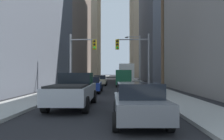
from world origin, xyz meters
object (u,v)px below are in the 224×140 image
at_px(sedan_blue, 91,85).
at_px(traffic_signal_near_left, 81,53).
at_px(city_bus, 126,73).
at_px(sedan_grey, 139,102).
at_px(pickup_truck_silver, 74,90).
at_px(sedan_beige, 100,80).
at_px(cargo_van_green, 124,77).
at_px(traffic_signal_near_right, 134,52).

bearing_deg(sedan_blue, traffic_signal_near_left, 121.51).
bearing_deg(city_bus, sedan_grey, -91.50).
relative_size(pickup_truck_silver, sedan_blue, 1.27).
relative_size(pickup_truck_silver, sedan_beige, 1.29).
distance_m(city_bus, traffic_signal_near_left, 19.08).
distance_m(sedan_blue, traffic_signal_near_left, 4.10).
bearing_deg(sedan_blue, sedan_grey, -74.79).
bearing_deg(traffic_signal_near_left, sedan_beige, 82.18).
height_order(pickup_truck_silver, traffic_signal_near_left, traffic_signal_near_left).
xyz_separation_m(sedan_blue, traffic_signal_near_left, (-1.32, 2.16, 3.22)).
xyz_separation_m(pickup_truck_silver, traffic_signal_near_left, (-1.33, 10.49, 3.06)).
bearing_deg(sedan_beige, sedan_grey, -81.90).
bearing_deg(sedan_grey, pickup_truck_silver, 131.55).
distance_m(pickup_truck_silver, sedan_blue, 8.33).
distance_m(pickup_truck_silver, sedan_grey, 4.91).
relative_size(cargo_van_green, traffic_signal_near_right, 0.88).
bearing_deg(sedan_blue, pickup_truck_silver, -89.93).
bearing_deg(traffic_signal_near_right, traffic_signal_near_left, -180.00).
xyz_separation_m(traffic_signal_near_left, traffic_signal_near_right, (5.58, 0.00, 0.04)).
height_order(sedan_blue, traffic_signal_near_left, traffic_signal_near_left).
bearing_deg(sedan_grey, traffic_signal_near_right, 85.98).
distance_m(city_bus, traffic_signal_near_right, 18.29).
relative_size(city_bus, pickup_truck_silver, 2.13).
distance_m(cargo_van_green, traffic_signal_near_left, 8.89).
relative_size(sedan_beige, traffic_signal_near_left, 0.70).
height_order(sedan_beige, traffic_signal_near_right, traffic_signal_near_right).
height_order(city_bus, pickup_truck_silver, city_bus).
bearing_deg(sedan_beige, traffic_signal_near_right, -64.83).
distance_m(sedan_beige, traffic_signal_near_right, 10.67).
relative_size(traffic_signal_near_left, traffic_signal_near_right, 1.00).
xyz_separation_m(sedan_blue, sedan_beige, (-0.06, 11.35, 0.00)).
height_order(city_bus, sedan_beige, city_bus).
bearing_deg(cargo_van_green, traffic_signal_near_right, -82.71).
relative_size(sedan_blue, traffic_signal_near_right, 0.71).
xyz_separation_m(pickup_truck_silver, sedan_beige, (-0.07, 19.68, -0.16)).
bearing_deg(cargo_van_green, city_bus, 86.12).
bearing_deg(traffic_signal_near_right, sedan_beige, 115.17).
bearing_deg(sedan_grey, cargo_van_green, 89.75).
height_order(pickup_truck_silver, traffic_signal_near_right, traffic_signal_near_right).
height_order(pickup_truck_silver, cargo_van_green, cargo_van_green).
relative_size(sedan_grey, sedan_beige, 1.01).
distance_m(sedan_blue, sedan_beige, 11.35).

